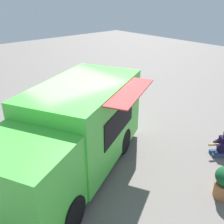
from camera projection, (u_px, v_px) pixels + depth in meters
ground_plane at (73, 151)px, 8.09m from camera, size 40.00×40.00×0.00m
food_truck at (73, 135)px, 6.76m from camera, size 4.20×5.67×2.35m
person_customer at (223, 145)px, 7.75m from camera, size 0.68×0.77×0.87m
planter_flowering_near at (101, 87)px, 12.41m from camera, size 0.47×0.47×0.67m
trash_bin at (104, 98)px, 11.03m from camera, size 0.42×0.42×0.82m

